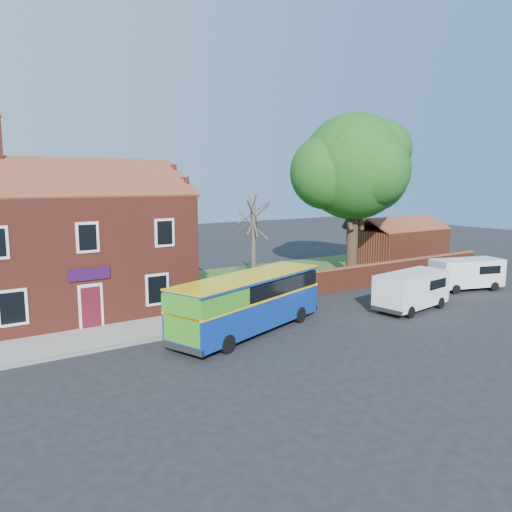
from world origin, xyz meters
TOP-DOWN VIEW (x-y plane):
  - ground at (0.00, 0.00)m, footprint 120.00×120.00m
  - pavement at (-7.00, 5.75)m, footprint 18.00×3.50m
  - kerb at (-7.00, 4.00)m, footprint 18.00×0.15m
  - grass_strip at (13.00, 13.00)m, footprint 26.00×12.00m
  - shop_building at (-7.02, 11.50)m, footprint 12.30×8.13m
  - boundary_wall at (13.00, 7.00)m, footprint 22.00×0.38m
  - outbuilding at (22.00, 13.00)m, footprint 8.20×5.06m
  - bus at (-1.04, 2.63)m, footprint 9.45×5.27m
  - van_near at (9.28, 1.17)m, footprint 5.13×2.59m
  - van_far at (16.72, 2.63)m, footprint 5.11×3.23m
  - large_tree at (14.07, 11.00)m, footprint 10.17×8.05m
  - bare_tree at (4.95, 10.99)m, footprint 2.30×2.73m

SIDE VIEW (x-z plane):
  - ground at x=0.00m, z-range 0.00..0.00m
  - grass_strip at x=13.00m, z-range 0.00..0.04m
  - pavement at x=-7.00m, z-range 0.00..0.12m
  - kerb at x=-7.00m, z-range 0.00..0.14m
  - boundary_wall at x=13.00m, z-range 0.01..1.61m
  - van_far at x=16.72m, z-range 0.12..2.21m
  - van_near at x=9.28m, z-range 0.13..2.29m
  - bus at x=-1.04m, z-range 0.19..3.00m
  - outbuilding at x=22.00m, z-range -0.48..3.69m
  - bare_tree at x=4.95m, z-range 0.08..6.20m
  - shop_building at x=-7.02m, z-range -1.84..8.66m
  - large_tree at x=14.07m, z-range 1.92..14.32m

